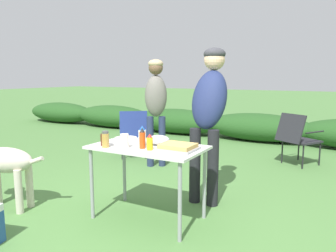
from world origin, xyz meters
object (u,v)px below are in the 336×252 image
(standing_person_in_navy_coat, at_px, (156,100))
(camp_chair_green_behind_table, at_px, (297,136))
(food_tray, at_px, (178,147))
(plate_stack, at_px, (126,139))
(dog, at_px, (1,163))
(mixing_bowl, at_px, (158,140))
(hot_sauce_bottle, at_px, (142,139))
(folding_table, at_px, (148,154))
(standing_person_with_beanie, at_px, (209,106))
(camp_chair_near_hedge, at_px, (133,131))
(spice_jar, at_px, (106,139))
(mustard_bottle, at_px, (150,142))
(mayo_bottle, at_px, (142,136))
(bbq_sauce_bottle, at_px, (105,138))
(paper_cup_stack, at_px, (125,141))

(standing_person_in_navy_coat, distance_m, camp_chair_green_behind_table, 2.31)
(food_tray, xyz_separation_m, plate_stack, (-0.71, 0.16, -0.01))
(camp_chair_green_behind_table, bearing_deg, dog, -95.66)
(food_tray, xyz_separation_m, mixing_bowl, (-0.28, 0.13, 0.02))
(hot_sauce_bottle, distance_m, camp_chair_green_behind_table, 3.11)
(folding_table, distance_m, standing_person_with_beanie, 0.92)
(standing_person_in_navy_coat, bearing_deg, camp_chair_near_hedge, 123.06)
(spice_jar, height_order, camp_chair_green_behind_table, spice_jar)
(mustard_bottle, bearing_deg, folding_table, 129.00)
(food_tray, relative_size, camp_chair_near_hedge, 0.41)
(hot_sauce_bottle, distance_m, camp_chair_near_hedge, 2.59)
(food_tray, relative_size, camp_chair_green_behind_table, 0.41)
(mixing_bowl, distance_m, mayo_bottle, 0.17)
(bbq_sauce_bottle, relative_size, spice_jar, 0.93)
(mustard_bottle, bearing_deg, camp_chair_near_hedge, 128.22)
(mixing_bowl, height_order, mustard_bottle, mustard_bottle)
(mixing_bowl, height_order, standing_person_in_navy_coat, standing_person_in_navy_coat)
(bbq_sauce_bottle, xyz_separation_m, spice_jar, (0.06, -0.06, 0.01))
(dog, bearing_deg, food_tray, -90.00)
(folding_table, bearing_deg, hot_sauce_bottle, -85.30)
(mixing_bowl, bearing_deg, dog, -157.03)
(bbq_sauce_bottle, bearing_deg, plate_stack, 88.71)
(food_tray, distance_m, dog, 1.94)
(food_tray, relative_size, standing_person_with_beanie, 0.20)
(camp_chair_near_hedge, bearing_deg, standing_person_with_beanie, -69.18)
(food_tray, bearing_deg, spice_jar, -160.01)
(paper_cup_stack, xyz_separation_m, hot_sauce_bottle, (0.16, 0.06, 0.03))
(folding_table, distance_m, spice_jar, 0.43)
(spice_jar, bearing_deg, standing_person_in_navy_coat, 107.15)
(hot_sauce_bottle, height_order, standing_person_with_beanie, standing_person_with_beanie)
(hot_sauce_bottle, bearing_deg, camp_chair_near_hedge, 126.84)
(bbq_sauce_bottle, bearing_deg, camp_chair_near_hedge, 118.26)
(hot_sauce_bottle, xyz_separation_m, dog, (-1.52, -0.43, -0.33))
(food_tray, distance_m, camp_chair_near_hedge, 2.71)
(folding_table, relative_size, plate_stack, 4.61)
(mixing_bowl, distance_m, hot_sauce_bottle, 0.24)
(hot_sauce_bottle, bearing_deg, bbq_sauce_bottle, -169.95)
(folding_table, xyz_separation_m, standing_person_with_beanie, (0.33, 0.74, 0.42))
(plate_stack, height_order, mayo_bottle, mayo_bottle)
(mustard_bottle, bearing_deg, standing_person_with_beanie, 75.39)
(food_tray, bearing_deg, camp_chair_green_behind_table, 76.40)
(standing_person_with_beanie, distance_m, standing_person_in_navy_coat, 1.57)
(hot_sauce_bottle, relative_size, camp_chair_near_hedge, 0.24)
(mayo_bottle, relative_size, mustard_bottle, 1.29)
(food_tray, bearing_deg, dog, -163.85)
(mixing_bowl, distance_m, paper_cup_stack, 0.36)
(plate_stack, relative_size, hot_sauce_bottle, 1.21)
(folding_table, relative_size, camp_chair_green_behind_table, 1.32)
(standing_person_in_navy_coat, bearing_deg, spice_jar, -107.00)
(spice_jar, distance_m, camp_chair_near_hedge, 2.52)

